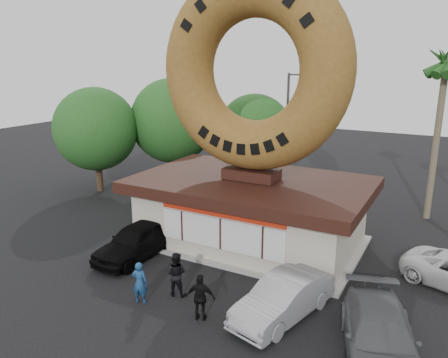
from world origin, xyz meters
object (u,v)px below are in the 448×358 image
person_left (140,283)px  street_lamp (289,125)px  car_black (136,241)px  person_right (201,297)px  donut_shop (251,209)px  person_center (176,274)px  car_silver (283,298)px  car_grey (380,337)px  giant_donut (253,71)px

person_left → street_lamp: bearing=-102.2°
car_black → person_right: bearing=-27.6°
donut_shop → car_black: donut_shop is taller
donut_shop → person_center: (-0.36, -5.98, -0.88)m
car_black → street_lamp: bearing=82.9°
street_lamp → car_black: (-2.07, -14.07, -3.69)m
car_silver → person_center: bearing=-157.9°
street_lamp → car_silver: 16.88m
donut_shop → car_silver: (3.85, -5.43, -1.02)m
donut_shop → car_grey: size_ratio=2.14×
street_lamp → car_black: size_ratio=1.73×
giant_donut → donut_shop: bearing=-90.0°
person_center → person_right: 1.99m
street_lamp → person_left: size_ratio=4.82×
person_right → car_black: size_ratio=0.38×
person_left → car_silver: (5.07, 1.68, -0.09)m
donut_shop → street_lamp: 10.54m
person_center → car_grey: bearing=165.1°
person_center → car_black: bearing=-42.1°
car_silver → car_grey: (3.39, -0.72, 0.02)m
person_right → car_grey: 5.93m
person_right → car_black: (-5.30, 2.92, -0.08)m
car_silver → giant_donut: bearing=139.9°
donut_shop → car_silver: 6.73m
donut_shop → person_left: donut_shop is taller
donut_shop → person_right: size_ratio=6.43×
car_grey → donut_shop: bearing=122.7°
giant_donut → street_lamp: 10.90m
donut_shop → person_left: size_ratio=6.75×
giant_donut → car_black: size_ratio=1.99×
person_center → car_black: 4.06m
person_center → car_silver: bearing=173.9°
giant_donut → person_right: size_ratio=5.27×
donut_shop → street_lamp: (-1.86, 10.02, 2.72)m
donut_shop → car_black: bearing=-134.1°
person_center → person_right: size_ratio=1.01×
person_center → giant_donut: bearing=-107.0°
giant_donut → car_silver: bearing=-54.7°
person_left → car_grey: size_ratio=0.32×
street_lamp → car_black: street_lamp is taller
giant_donut → car_silver: giant_donut is taller
donut_shop → car_black: 5.72m
car_black → donut_shop: bearing=47.2°
car_black → car_silver: bearing=-8.8°
street_lamp → car_silver: bearing=-69.7°
giant_donut → car_silver: 10.15m
street_lamp → car_silver: (5.70, -15.44, -3.74)m
person_left → car_grey: person_left is taller
person_left → person_right: person_right is taller
street_lamp → person_center: (1.50, -16.00, -3.60)m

